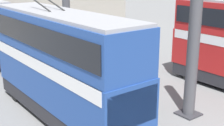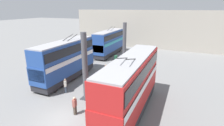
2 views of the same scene
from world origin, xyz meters
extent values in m
cylinder|color=#4C4C51|center=(4.12, 0.00, 3.55)|extent=(0.58, 0.58, 7.10)
cube|color=#333338|center=(4.12, 0.00, 0.04)|extent=(1.05, 1.05, 0.08)
cylinder|color=#4C4C51|center=(16.18, 0.00, 3.55)|extent=(0.58, 0.58, 7.10)
cube|color=#333338|center=(16.18, 0.00, 0.04)|extent=(1.05, 1.05, 0.08)
cylinder|color=black|center=(7.46, -6.21, 0.47)|extent=(0.94, 0.30, 0.94)
cylinder|color=black|center=(7.46, -4.11, 0.47)|extent=(0.94, 0.30, 0.94)
cube|color=black|center=(8.80, -5.16, 2.40)|extent=(0.12, 2.30, 1.47)
cylinder|color=black|center=(11.19, 4.11, 0.48)|extent=(0.96, 0.30, 0.96)
cylinder|color=black|center=(11.19, 6.21, 0.48)|extent=(0.96, 0.30, 0.96)
cube|color=#28282D|center=(7.65, 5.16, 0.65)|extent=(10.08, 2.45, 0.77)
cube|color=#234793|center=(7.65, 5.16, 2.12)|extent=(10.28, 2.50, 2.18)
cube|color=white|center=(7.65, 5.16, 2.94)|extent=(9.97, 2.54, 0.55)
cube|color=#234793|center=(7.65, 5.16, 4.15)|extent=(10.18, 2.43, 1.87)
cube|color=black|center=(7.65, 5.16, 4.24)|extent=(9.87, 2.51, 1.03)
cube|color=#9E9EA3|center=(7.65, 5.16, 5.15)|extent=(10.08, 2.25, 0.14)
cube|color=black|center=(2.57, 5.16, 2.34)|extent=(0.12, 2.30, 1.40)
cylinder|color=#282828|center=(8.93, 4.81, 5.51)|extent=(2.35, 0.07, 0.65)
cylinder|color=#282828|center=(8.93, 5.51, 5.51)|extent=(2.35, 0.07, 0.65)
cylinder|color=black|center=(18.02, 4.11, 0.48)|extent=(0.97, 0.30, 0.97)
cube|color=#473D33|center=(10.72, 0.78, 0.40)|extent=(0.34, 0.36, 0.79)
cube|color=#934C42|center=(10.72, 0.78, 1.14)|extent=(0.45, 0.48, 0.69)
sphere|color=#A37A5B|center=(10.72, 0.78, 1.59)|extent=(0.22, 0.22, 0.22)
cube|color=#384251|center=(4.34, 2.86, 0.40)|extent=(0.36, 0.31, 0.80)
cube|color=beige|center=(4.34, 2.86, 1.14)|extent=(0.48, 0.40, 0.69)
sphere|color=#A37A5B|center=(4.34, 2.86, 1.60)|extent=(0.22, 0.22, 0.22)
cylinder|color=#235638|center=(18.74, 2.52, 0.42)|extent=(0.62, 0.62, 0.85)
cylinder|color=#235638|center=(18.74, 2.52, 0.42)|extent=(0.65, 0.65, 0.04)
camera|label=1|loc=(-4.94, 11.83, 6.93)|focal=50.00mm
camera|label=2|loc=(-10.20, -9.14, 9.36)|focal=28.00mm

